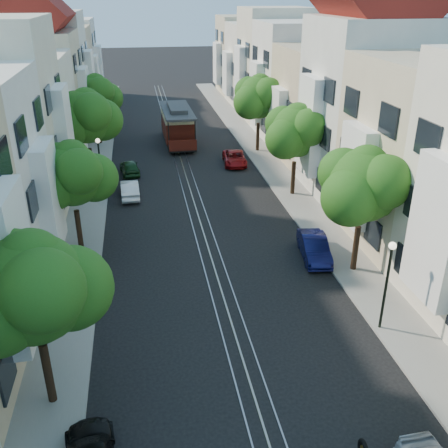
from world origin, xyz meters
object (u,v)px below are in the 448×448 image
cable_car (177,123)px  tree_e_b (365,187)px  tree_e_c (297,133)px  lamp_west (100,159)px  tree_w_b (73,176)px  parked_car_w_mid (130,189)px  tree_w_c (87,118)px  tree_w_d (96,96)px  tree_e_d (260,98)px  parked_car_e_far (235,158)px  parked_car_w_far (130,167)px  parked_car_e_mid (314,247)px  tree_w_a (34,291)px  lamp_east (388,273)px

cable_car → tree_e_b: bearing=-75.9°
tree_e_c → lamp_west: size_ratio=1.57×
lamp_west → tree_e_c: bearing=-8.5°
tree_w_b → parked_car_w_mid: tree_w_b is taller
tree_w_c → lamp_west: 3.81m
tree_w_c → tree_w_d: bearing=90.0°
cable_car → tree_e_c: bearing=-66.0°
parked_car_w_mid → tree_w_d: bearing=-81.5°
tree_e_b → tree_e_d: bearing=90.0°
tree_w_d → parked_car_w_mid: size_ratio=1.83×
tree_w_d → cable_car: (7.38, -0.92, -2.63)m
tree_e_d → tree_w_d: bearing=160.9°
tree_e_d → parked_car_w_mid: bearing=-141.2°
tree_w_d → parked_car_e_far: tree_w_d is taller
tree_e_d → tree_w_c: (-14.40, -6.00, 0.20)m
cable_car → parked_car_w_far: (-4.64, -8.46, -1.38)m
parked_car_e_mid → tree_w_d: bearing=124.5°
tree_w_c → parked_car_w_mid: (2.74, -3.39, -4.48)m
tree_w_b → tree_w_a: bearing=-90.0°
tree_e_b → lamp_east: size_ratio=1.61×
tree_w_c → tree_w_d: size_ratio=1.09×
parked_car_e_mid → parked_car_e_far: bearing=101.8°
tree_w_b → parked_car_w_far: tree_w_b is taller
tree_e_b → tree_w_a: bearing=-154.1°
tree_e_c → parked_car_e_far: tree_e_c is taller
tree_w_c → tree_w_d: tree_w_c is taller
tree_w_a → tree_w_b: bearing=90.0°
tree_e_c → parked_car_e_far: bearing=110.5°
tree_e_b → tree_e_d: (0.00, 22.00, 0.13)m
tree_w_b → parked_car_e_mid: size_ratio=1.63×
tree_w_c → lamp_west: tree_w_c is taller
tree_w_b → parked_car_e_mid: (12.74, -3.27, -3.76)m
tree_w_b → lamp_west: bearing=84.0°
tree_w_c → tree_e_c: bearing=-19.1°
tree_e_c → parked_car_w_mid: tree_e_c is taller
tree_e_d → parked_car_w_far: 13.17m
tree_e_c → parked_car_e_mid: bearing=-100.2°
parked_car_e_far → parked_car_e_mid: bearing=-81.2°
lamp_east → parked_car_e_mid: bearing=96.0°
tree_e_b → parked_car_w_far: tree_e_b is taller
tree_w_d → parked_car_e_far: size_ratio=1.64×
tree_e_d → lamp_west: 16.39m
tree_w_b → parked_car_w_mid: (2.74, 7.61, -3.81)m
tree_e_c → parked_car_e_far: (-2.86, 7.65, -4.05)m
lamp_east → parked_car_w_mid: bearing=121.3°
parked_car_e_far → tree_e_b: bearing=-76.5°
tree_e_b → parked_car_w_mid: size_ratio=1.87×
tree_e_d → parked_car_e_mid: 20.78m
parked_car_e_mid → cable_car: bearing=110.2°
tree_e_c → parked_car_w_far: tree_e_c is taller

